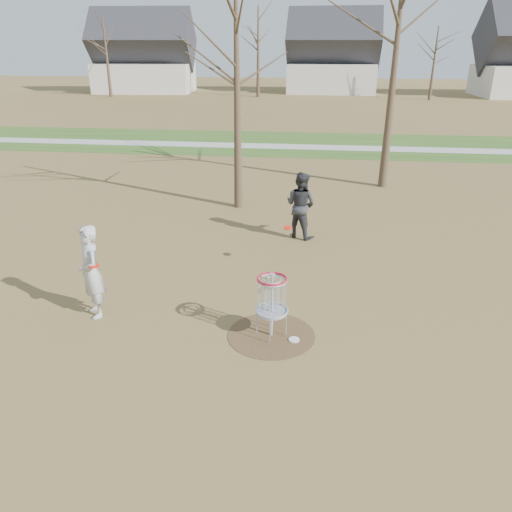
{
  "coord_description": "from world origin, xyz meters",
  "views": [
    {
      "loc": [
        0.76,
        -8.7,
        5.52
      ],
      "look_at": [
        -0.5,
        1.5,
        1.1
      ],
      "focal_mm": 35.0,
      "sensor_mm": 36.0,
      "label": 1
    }
  ],
  "objects_px": {
    "disc_grounded": "(294,340)",
    "disc_golf_basket": "(272,296)",
    "player_standing": "(91,272)",
    "player_throwing": "(301,205)"
  },
  "relations": [
    {
      "from": "disc_grounded",
      "to": "disc_golf_basket",
      "type": "xyz_separation_m",
      "value": [
        -0.47,
        0.14,
        0.89
      ]
    },
    {
      "from": "player_standing",
      "to": "player_throwing",
      "type": "height_order",
      "value": "player_standing"
    },
    {
      "from": "player_standing",
      "to": "disc_grounded",
      "type": "distance_m",
      "value": 4.52
    },
    {
      "from": "player_standing",
      "to": "player_throwing",
      "type": "distance_m",
      "value": 6.82
    },
    {
      "from": "player_throwing",
      "to": "disc_grounded",
      "type": "relative_size",
      "value": 9.16
    },
    {
      "from": "player_throwing",
      "to": "disc_golf_basket",
      "type": "xyz_separation_m",
      "value": [
        -0.33,
        -5.73,
        -0.09
      ]
    },
    {
      "from": "player_standing",
      "to": "player_throwing",
      "type": "bearing_deg",
      "value": 103.03
    },
    {
      "from": "disc_golf_basket",
      "to": "player_throwing",
      "type": "bearing_deg",
      "value": 86.69
    },
    {
      "from": "player_standing",
      "to": "player_throwing",
      "type": "relative_size",
      "value": 1.02
    },
    {
      "from": "player_throwing",
      "to": "player_standing",
      "type": "bearing_deg",
      "value": 81.18
    }
  ]
}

